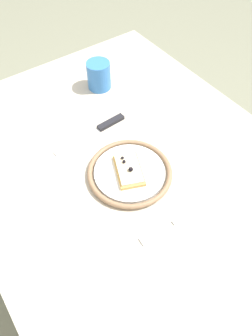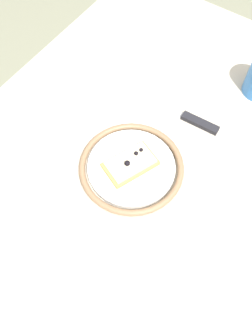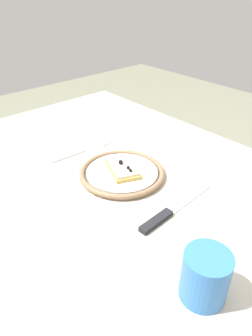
% 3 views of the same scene
% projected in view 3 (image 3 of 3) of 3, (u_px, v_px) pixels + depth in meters
% --- Properties ---
extents(ground_plane, '(6.00, 6.00, 0.00)m').
position_uv_depth(ground_plane, '(119.00, 333.00, 1.18)').
color(ground_plane, gray).
extents(dining_table, '(1.17, 0.84, 0.73)m').
position_uv_depth(dining_table, '(115.00, 203.00, 0.84)').
color(dining_table, '#BCB29E').
rests_on(dining_table, ground_plane).
extents(plate, '(0.22, 0.22, 0.02)m').
position_uv_depth(plate, '(123.00, 173.00, 0.80)').
color(plate, white).
rests_on(plate, dining_table).
extents(pizza_slice_near, '(0.13, 0.10, 0.03)m').
position_uv_depth(pizza_slice_near, '(124.00, 169.00, 0.79)').
color(pizza_slice_near, tan).
rests_on(pizza_slice_near, plate).
extents(knife, '(0.03, 0.24, 0.01)m').
position_uv_depth(knife, '(166.00, 214.00, 0.67)').
color(knife, silver).
rests_on(knife, dining_table).
extents(fork, '(0.03, 0.20, 0.00)m').
position_uv_depth(fork, '(82.00, 151.00, 0.91)').
color(fork, silver).
rests_on(fork, dining_table).
extents(cup, '(0.08, 0.08, 0.09)m').
position_uv_depth(cup, '(205.00, 276.00, 0.48)').
color(cup, '#3372BF').
rests_on(cup, dining_table).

